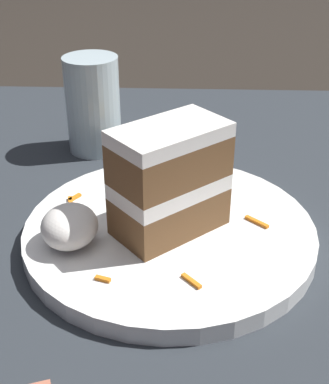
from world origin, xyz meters
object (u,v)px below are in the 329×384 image
Objects in this scene: cake_slice at (175,180)px; drinking_glass at (93,111)px; cream_dollop at (70,226)px; orange_garnish at (166,171)px; plate at (164,232)px.

drinking_glass is at bearing 166.52° from cake_slice.
drinking_glass is (-0.23, -0.01, 0.02)m from cream_dollop.
drinking_glass is at bearing -176.49° from cream_dollop.
cake_slice is at bearing 6.16° from orange_garnish.
cake_slice is 0.12m from orange_garnish.
cream_dollop is at bearing -68.25° from plate.
plate is 0.23m from drinking_glass.
orange_garnish is 0.14m from drinking_glass.
cake_slice reaches higher than cream_dollop.
drinking_glass reaches higher than orange_garnish.
orange_garnish is at bearing 149.32° from cream_dollop.
cake_slice and drinking_glass have the same top height.
orange_garnish is at bearing -178.71° from plate.
drinking_glass reaches higher than plate.
plate is 4.90× the size of orange_garnish.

